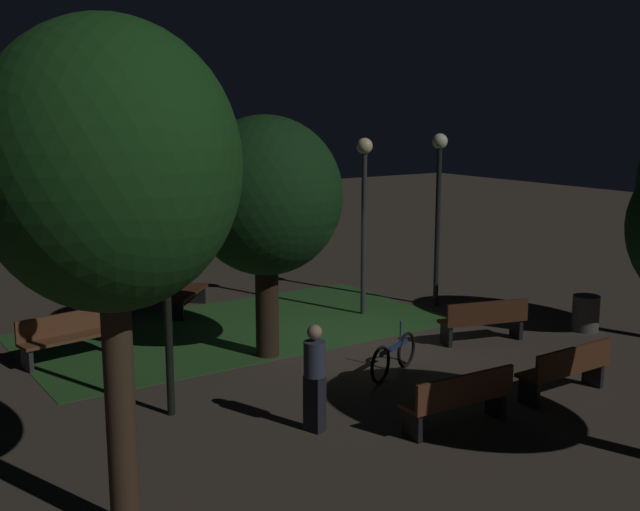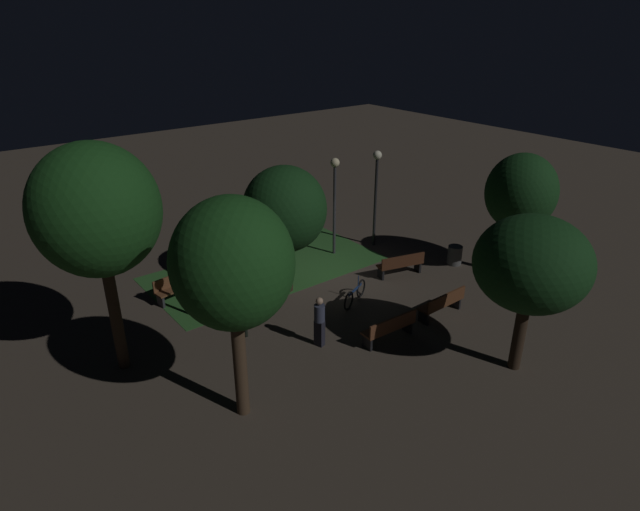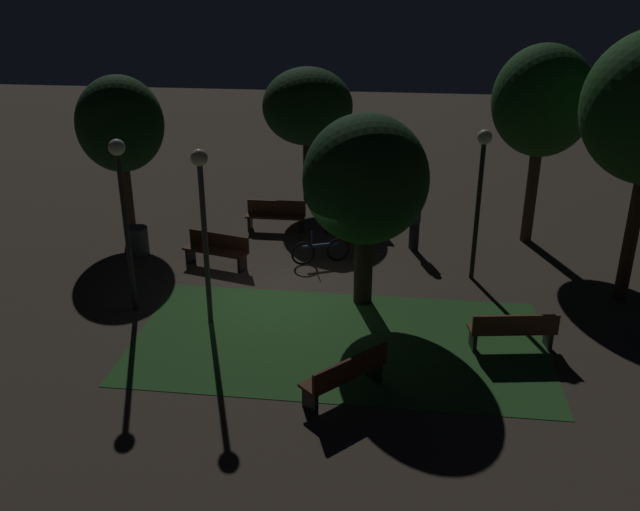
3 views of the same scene
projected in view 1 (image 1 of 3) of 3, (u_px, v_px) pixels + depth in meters
ground_plane at (342, 340)px, 16.09m from camera, size 60.00×60.00×0.00m
grass_lawn at (237, 329)px, 16.88m from camera, size 8.86×4.61×0.01m
bench_front_right at (459, 398)px, 11.55m from camera, size 1.82×0.57×0.88m
bench_path_side at (567, 368)px, 12.86m from camera, size 1.80×0.49×0.88m
bench_lawn_edge at (183, 291)px, 18.23m from camera, size 1.58×1.64×0.88m
bench_near_trees at (67, 336)px, 14.70m from camera, size 1.85×0.75×0.88m
bench_corner at (484, 319)px, 15.82m from camera, size 1.86×0.94×0.88m
tree_near_wall at (109, 169)px, 8.09m from camera, size 2.76×2.76×5.61m
tree_lawn_side at (266, 197)px, 14.51m from camera, size 2.85×2.85×4.55m
lamp_post_path_center at (364, 194)px, 17.58m from camera, size 0.36×0.36×4.01m
lamp_post_plaza_west at (165, 243)px, 11.68m from camera, size 0.36×0.36×3.89m
lamp_post_near_wall at (439, 188)px, 18.33m from camera, size 0.36×0.36×4.08m
trash_bin at (586, 313)px, 16.69m from camera, size 0.56×0.56×0.76m
bicycle at (394, 356)px, 13.92m from camera, size 1.54×0.72×0.93m
pedestrian at (315, 375)px, 11.42m from camera, size 0.32×0.33×1.61m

